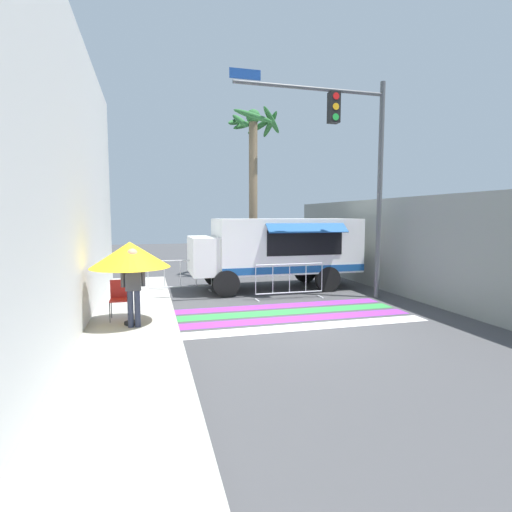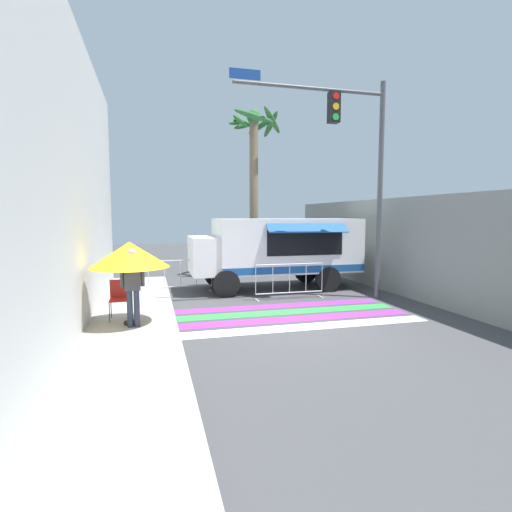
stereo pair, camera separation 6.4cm
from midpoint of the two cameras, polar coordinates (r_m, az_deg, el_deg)
ground_plane at (r=9.93m, az=6.55°, el=-9.70°), size 60.00×60.00×0.00m
sidewalk_left at (r=9.40m, az=-24.85°, el=-10.71°), size 4.40×16.00×0.13m
building_left_facade at (r=9.07m, az=-25.56°, el=10.48°), size 0.25×16.00×6.95m
concrete_wall_right at (r=14.42m, az=19.08°, el=1.39°), size 0.20×16.00×3.25m
crosswalk_painted at (r=10.77m, az=4.72°, el=-8.44°), size 6.40×2.84×0.01m
food_truck at (r=14.39m, az=2.38°, el=1.24°), size 6.01×2.70×2.54m
traffic_signal_pole at (r=13.02m, az=13.70°, el=14.36°), size 4.92×0.29×6.77m
patio_umbrella at (r=9.60m, az=-17.73°, el=0.15°), size 1.81×1.81×1.93m
folding_chair at (r=10.34m, az=-19.04°, el=-5.37°), size 0.46×0.46×0.95m
vendor_person at (r=9.41m, az=-17.34°, el=-3.59°), size 0.53×0.24×1.79m
barricade_front at (r=12.75m, az=4.66°, el=-3.62°), size 2.26×0.44×1.14m
barricade_side at (r=14.02m, az=-10.88°, el=-2.86°), size 2.18×0.44×1.14m
palm_tree at (r=17.60m, az=-0.44°, el=13.27°), size 2.48×2.44×7.15m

